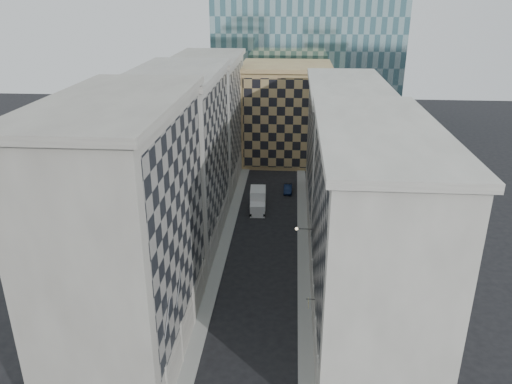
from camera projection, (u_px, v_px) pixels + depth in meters
The scene contains 14 objects.
sidewalk_west at pixel (223, 248), 65.72m from camera, with size 1.50×100.00×0.15m, color gray.
sidewalk_east at pixel (303, 251), 65.00m from camera, with size 1.50×100.00×0.15m, color gray.
bldg_left_a at pixel (128, 231), 44.14m from camera, with size 10.80×22.80×23.70m.
bldg_left_b at pixel (181, 159), 64.65m from camera, with size 10.80×22.80×22.70m.
bldg_left_c at pixel (209, 121), 85.16m from camera, with size 10.80×22.80×21.70m.
bldg_right_a at pixel (369, 234), 46.89m from camera, with size 10.80×26.80×20.70m.
bldg_right_b at pixel (344, 152), 72.01m from camera, with size 10.80×28.80×19.70m.
tan_block at pixel (286, 113), 96.70m from camera, with size 16.80×14.80×18.80m.
church_tower at pixel (279, 14), 103.28m from camera, with size 7.20×7.20×51.50m.
flagpoles_left at pixel (173, 303), 40.61m from camera, with size 0.10×6.33×2.33m.
bracket_lamp at pixel (298, 229), 57.21m from camera, with size 1.98×0.36×0.36m.
box_truck at pixel (258, 201), 76.84m from camera, with size 2.64×5.90×3.18m.
dark_car at pixel (288, 189), 83.76m from camera, with size 1.35×3.88×1.28m, color #0F1B38.
shop_sign at pixel (309, 303), 47.76m from camera, with size 0.88×0.77×0.85m.
Camera 1 is at (3.40, -27.62, 31.66)m, focal length 35.00 mm.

